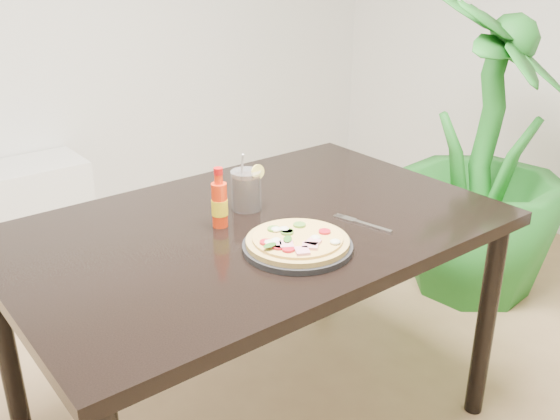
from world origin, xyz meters
TOP-DOWN VIEW (x-y plane):
  - dining_table at (-0.21, 0.37)m, footprint 1.40×0.90m
  - plate at (-0.22, 0.16)m, footprint 0.29×0.29m
  - pizza at (-0.22, 0.16)m, footprint 0.27×0.27m
  - hot_sauce_bottle at (-0.30, 0.41)m, footprint 0.06×0.06m
  - cola_cup at (-0.17, 0.47)m, footprint 0.10×0.09m
  - fork at (0.03, 0.18)m, footprint 0.06×0.19m
  - houseplant at (1.14, 0.52)m, footprint 1.03×1.03m
  - plant_pot at (1.14, 0.52)m, footprint 0.28×0.28m

SIDE VIEW (x-z plane):
  - plant_pot at x=1.14m, z-range 0.00..0.22m
  - houseplant at x=1.14m, z-range 0.00..1.32m
  - dining_table at x=-0.21m, z-range 0.29..1.04m
  - fork at x=0.03m, z-range 0.75..0.76m
  - plate at x=-0.22m, z-range 0.75..0.77m
  - pizza at x=-0.22m, z-range 0.76..0.79m
  - cola_cup at x=-0.17m, z-range 0.72..0.90m
  - hot_sauce_bottle at x=-0.30m, z-range 0.73..0.91m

